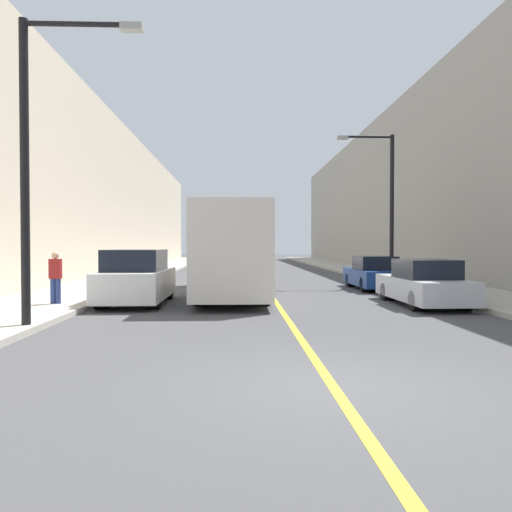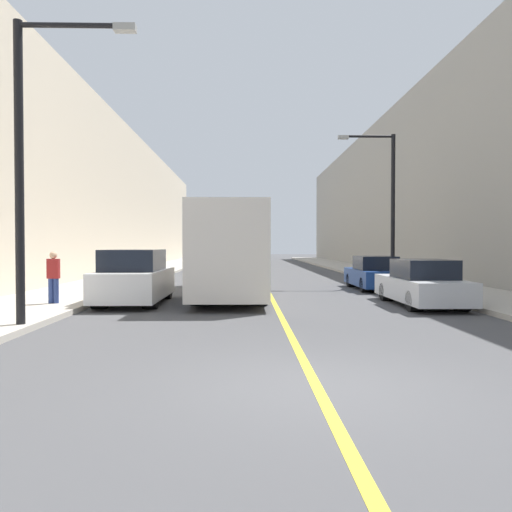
% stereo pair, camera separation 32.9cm
% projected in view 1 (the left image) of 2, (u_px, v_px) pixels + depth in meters
% --- Properties ---
extents(ground_plane, '(200.00, 200.00, 0.00)m').
position_uv_depth(ground_plane, '(333.00, 387.00, 6.87)').
color(ground_plane, '#474749').
extents(sidewalk_left, '(3.68, 72.00, 0.16)m').
position_uv_depth(sidewalk_left, '(151.00, 271.00, 36.56)').
color(sidewalk_left, '#B2AA9E').
rests_on(sidewalk_left, ground).
extents(sidewalk_right, '(3.68, 72.00, 0.16)m').
position_uv_depth(sidewalk_right, '(358.00, 270.00, 37.13)').
color(sidewalk_right, '#B2AA9E').
rests_on(sidewalk_right, ground).
extents(building_row_left, '(4.00, 72.00, 10.69)m').
position_uv_depth(building_row_left, '(98.00, 199.00, 36.30)').
color(building_row_left, beige).
rests_on(building_row_left, ground).
extents(building_row_right, '(4.00, 72.00, 11.84)m').
position_uv_depth(building_row_right, '(409.00, 192.00, 37.14)').
color(building_row_right, gray).
rests_on(building_row_right, ground).
extents(road_center_line, '(0.16, 72.00, 0.01)m').
position_uv_depth(road_center_line, '(255.00, 272.00, 36.84)').
color(road_center_line, gold).
rests_on(road_center_line, ground).
extents(bus, '(2.50, 11.05, 3.32)m').
position_uv_depth(bus, '(233.00, 250.00, 19.58)').
color(bus, silver).
rests_on(bus, ground).
extents(parked_suv_left, '(1.97, 4.60, 1.81)m').
position_uv_depth(parked_suv_left, '(137.00, 279.00, 16.53)').
color(parked_suv_left, silver).
rests_on(parked_suv_left, ground).
extents(car_right_near, '(1.79, 4.70, 1.50)m').
position_uv_depth(car_right_near, '(424.00, 285.00, 16.18)').
color(car_right_near, silver).
rests_on(car_right_near, ground).
extents(car_right_mid, '(1.78, 4.40, 1.48)m').
position_uv_depth(car_right_mid, '(374.00, 274.00, 22.07)').
color(car_right_mid, navy).
rests_on(car_right_mid, ground).
extents(street_lamp_left, '(2.76, 0.24, 6.88)m').
position_uv_depth(street_lamp_left, '(37.00, 149.00, 11.23)').
color(street_lamp_left, black).
rests_on(street_lamp_left, sidewalk_left).
extents(street_lamp_right, '(2.76, 0.24, 7.10)m').
position_uv_depth(street_lamp_right, '(387.00, 198.00, 23.97)').
color(street_lamp_right, black).
rests_on(street_lamp_right, sidewalk_right).
extents(pedestrian, '(0.35, 0.22, 1.60)m').
position_uv_depth(pedestrian, '(55.00, 277.00, 15.35)').
color(pedestrian, navy).
rests_on(pedestrian, sidewalk_left).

